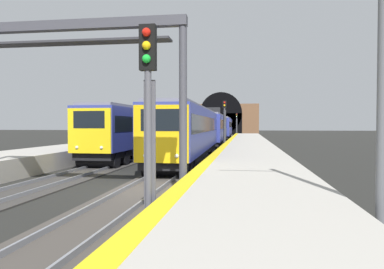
% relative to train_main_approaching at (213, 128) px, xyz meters
% --- Properties ---
extents(ground_plane, '(320.00, 320.00, 0.00)m').
position_rel_train_main_approaching_xyz_m(ground_plane, '(-31.95, 0.00, -2.32)').
color(ground_plane, black).
extents(platform_right, '(112.00, 4.30, 1.07)m').
position_rel_train_main_approaching_xyz_m(platform_right, '(-31.95, -4.34, -1.79)').
color(platform_right, '#ADA89E').
rests_on(platform_right, ground_plane).
extents(platform_right_edge_strip, '(112.00, 0.50, 0.01)m').
position_rel_train_main_approaching_xyz_m(platform_right_edge_strip, '(-31.95, -2.44, -1.25)').
color(platform_right_edge_strip, yellow).
rests_on(platform_right_edge_strip, platform_right).
extents(track_main_line, '(160.00, 2.62, 0.21)m').
position_rel_train_main_approaching_xyz_m(track_main_line, '(-31.95, 0.00, -2.28)').
color(track_main_line, '#423D38').
rests_on(track_main_line, ground_plane).
extents(track_adjacent_line, '(160.00, 2.86, 0.21)m').
position_rel_train_main_approaching_xyz_m(track_adjacent_line, '(-31.95, 4.86, -2.28)').
color(track_adjacent_line, '#383533').
rests_on(track_adjacent_line, ground_plane).
extents(train_main_approaching, '(60.17, 3.13, 4.95)m').
position_rel_train_main_approaching_xyz_m(train_main_approaching, '(0.00, 0.00, 0.00)').
color(train_main_approaching, navy).
rests_on(train_main_approaching, ground_plane).
extents(train_adjacent_platform, '(60.78, 3.14, 4.11)m').
position_rel_train_main_approaching_xyz_m(train_adjacent_platform, '(3.85, 4.86, 0.03)').
color(train_adjacent_platform, navy).
rests_on(train_adjacent_platform, ground_plane).
extents(railway_signal_near, '(0.39, 0.38, 5.05)m').
position_rel_train_main_approaching_xyz_m(railway_signal_near, '(-38.57, -1.93, 0.75)').
color(railway_signal_near, '#4C4C54').
rests_on(railway_signal_near, ground_plane).
extents(railway_signal_mid, '(0.39, 0.38, 5.26)m').
position_rel_train_main_approaching_xyz_m(railway_signal_mid, '(-8.34, -1.93, 0.76)').
color(railway_signal_mid, '#38383D').
rests_on(railway_signal_mid, ground_plane).
extents(railway_signal_far, '(0.39, 0.38, 5.51)m').
position_rel_train_main_approaching_xyz_m(railway_signal_far, '(41.54, -1.93, 1.00)').
color(railway_signal_far, '#4C4C54').
rests_on(railway_signal_far, ground_plane).
extents(overhead_signal_gantry, '(0.70, 9.13, 6.55)m').
position_rel_train_main_approaching_xyz_m(overhead_signal_gantry, '(-34.20, 2.43, 2.71)').
color(overhead_signal_gantry, '#3F3F47').
rests_on(overhead_signal_gantry, ground_plane).
extents(tunnel_portal, '(2.56, 19.85, 11.33)m').
position_rel_train_main_approaching_xyz_m(tunnel_portal, '(50.83, 2.43, 1.84)').
color(tunnel_portal, brown).
rests_on(tunnel_portal, ground_plane).
extents(catenary_mast_near, '(0.22, 2.23, 7.59)m').
position_rel_train_main_approaching_xyz_m(catenary_mast_near, '(-38.99, -6.86, 1.59)').
color(catenary_mast_near, '#595B60').
rests_on(catenary_mast_near, ground_plane).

